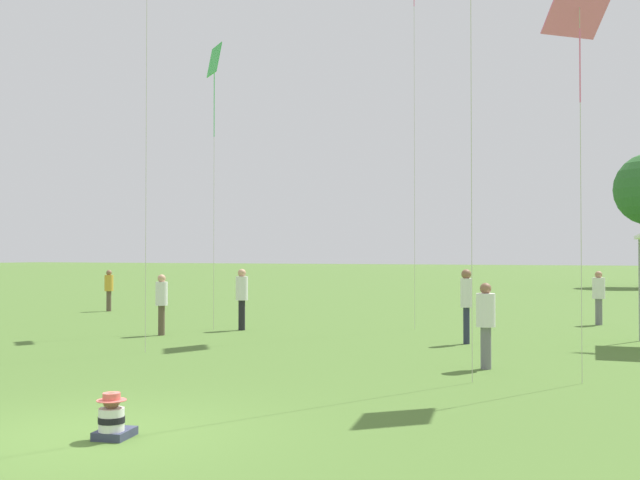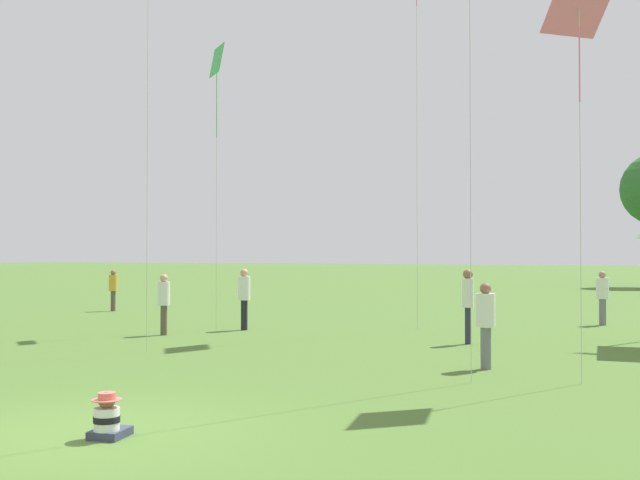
{
  "view_description": "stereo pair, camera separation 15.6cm",
  "coord_description": "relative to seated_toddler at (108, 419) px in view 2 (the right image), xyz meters",
  "views": [
    {
      "loc": [
        6.28,
        -7.17,
        2.2
      ],
      "look_at": [
        0.11,
        6.62,
        2.49
      ],
      "focal_mm": 42.0,
      "sensor_mm": 36.0,
      "label": 1
    },
    {
      "loc": [
        6.42,
        -7.1,
        2.2
      ],
      "look_at": [
        0.11,
        6.62,
        2.49
      ],
      "focal_mm": 42.0,
      "sensor_mm": 36.0,
      "label": 2
    }
  ],
  "objects": [
    {
      "name": "person_standing_2",
      "position": [
        1.69,
        11.09,
        0.9
      ],
      "size": [
        0.39,
        0.39,
        1.83
      ],
      "rotation": [
        0.0,
        0.0,
        1.02
      ],
      "color": "#282D42",
      "rests_on": "ground"
    },
    {
      "name": "kite_3",
      "position": [
        -5.83,
        11.5,
        7.38
      ],
      "size": [
        0.8,
        0.72,
        8.34
      ],
      "rotation": [
        0.0,
        0.0,
        4.8
      ],
      "color": "green",
      "rests_on": "ground"
    },
    {
      "name": "seated_toddler",
      "position": [
        0.0,
        0.0,
        0.0
      ],
      "size": [
        0.46,
        0.54,
        0.56
      ],
      "rotation": [
        0.0,
        0.0,
        0.2
      ],
      "color": "#383D56",
      "rests_on": "ground"
    },
    {
      "name": "ground_plane",
      "position": [
        -0.37,
        0.02,
        -0.24
      ],
      "size": [
        300.0,
        300.0,
        0.0
      ],
      "primitive_type": "plane",
      "color": "#4C702D"
    },
    {
      "name": "person_standing_1",
      "position": [
        -5.02,
        11.73,
        0.83
      ],
      "size": [
        0.44,
        0.44,
        1.78
      ],
      "rotation": [
        0.0,
        0.0,
        1.24
      ],
      "color": "black",
      "rests_on": "ground"
    },
    {
      "name": "person_standing_3",
      "position": [
        2.95,
        7.26,
        0.74
      ],
      "size": [
        0.52,
        0.52,
        1.65
      ],
      "rotation": [
        0.0,
        0.0,
        0.85
      ],
      "color": "slate",
      "rests_on": "ground"
    },
    {
      "name": "kite_6",
      "position": [
        4.78,
        6.31,
        6.1
      ],
      "size": [
        1.28,
        1.27,
        6.9
      ],
      "rotation": [
        0.0,
        0.0,
        3.11
      ],
      "color": "pink",
      "rests_on": "ground"
    },
    {
      "name": "person_standing_7",
      "position": [
        -13.35,
        15.91,
        0.71
      ],
      "size": [
        0.37,
        0.37,
        1.59
      ],
      "rotation": [
        0.0,
        0.0,
        3.27
      ],
      "color": "brown",
      "rests_on": "ground"
    },
    {
      "name": "person_standing_5",
      "position": [
        4.33,
        17.66,
        0.75
      ],
      "size": [
        0.5,
        0.5,
        1.67
      ],
      "rotation": [
        0.0,
        0.0,
        5.09
      ],
      "color": "slate",
      "rests_on": "ground"
    },
    {
      "name": "person_standing_6",
      "position": [
        -6.33,
        9.65,
        0.75
      ],
      "size": [
        0.46,
        0.46,
        1.65
      ],
      "rotation": [
        0.0,
        0.0,
        5.58
      ],
      "color": "brown",
      "rests_on": "ground"
    }
  ]
}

